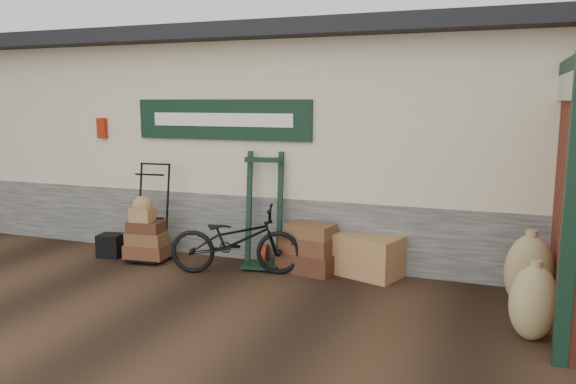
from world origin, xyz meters
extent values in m
plane|color=black|center=(0.00, 0.00, 0.00)|extent=(80.00, 80.00, 0.00)
cube|color=#4C4C47|center=(0.00, 2.75, 0.45)|extent=(14.00, 3.54, 0.90)
cube|color=beige|center=(0.00, 2.75, 1.95)|extent=(14.00, 3.50, 2.10)
cube|color=black|center=(0.00, 2.60, 3.10)|extent=(14.40, 4.10, 0.20)
cube|color=black|center=(-0.30, 0.97, 1.95)|extent=(2.60, 0.06, 0.55)
cube|color=white|center=(-0.30, 0.94, 1.95)|extent=(2.10, 0.01, 0.18)
cube|color=#98200A|center=(-2.30, 0.97, 1.80)|extent=(0.14, 0.10, 0.30)
cube|color=black|center=(3.85, -1.00, 1.30)|extent=(0.12, 0.12, 2.60)
cube|color=#194C2D|center=(3.88, 0.20, 2.35)|extent=(0.04, 2.40, 0.28)
cube|color=black|center=(3.88, 0.20, 2.55)|extent=(0.05, 2.50, 0.14)
cube|color=olive|center=(1.80, 0.85, 0.26)|extent=(0.93, 0.75, 0.52)
cube|color=black|center=(-1.84, 0.44, 0.16)|extent=(0.36, 0.32, 0.33)
imported|color=black|center=(0.18, 0.35, 0.49)|extent=(1.07, 1.78, 0.98)
ellipsoid|color=olive|center=(3.65, 0.29, 0.41)|extent=(0.62, 0.56, 0.82)
ellipsoid|color=olive|center=(3.65, -0.54, 0.36)|extent=(0.56, 0.52, 0.72)
camera|label=1|loc=(3.25, -5.98, 2.21)|focal=35.00mm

